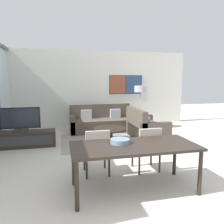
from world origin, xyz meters
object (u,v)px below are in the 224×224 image
sofa_main (101,122)px  floor_lamp (141,91)px  dining_table (134,149)px  dining_chair_left (97,149)px  television (20,120)px  fruit_bowl (120,141)px  coffee_table (110,131)px  dining_chair_centre (147,146)px  sofa_side (145,129)px  tv_console (21,139)px

sofa_main → floor_lamp: floor_lamp is taller
dining_table → dining_chair_left: (-0.48, 0.67, -0.17)m
dining_table → floor_lamp: bearing=68.5°
television → fruit_bowl: 3.26m
fruit_bowl → coffee_table: bearing=81.0°
coffee_table → fruit_bowl: bearing=-99.0°
sofa_main → television: bearing=-149.1°
television → dining_table: (2.11, -2.75, -0.06)m
coffee_table → dining_table: dining_table is taller
dining_table → dining_chair_centre: size_ratio=2.27×
television → dining_chair_centre: 3.35m
dining_chair_centre → fruit_bowl: (-0.67, -0.51, 0.28)m
coffee_table → dining_chair_centre: bearing=-83.7°
sofa_side → dining_chair_centre: sofa_side is taller
television → sofa_main: bearing=30.9°
sofa_side → dining_table: size_ratio=0.74×
coffee_table → television: bearing=-178.1°
sofa_main → dining_chair_centre: (0.24, -3.53, 0.21)m
floor_lamp → dining_table: bearing=-111.5°
coffee_table → dining_chair_left: (-0.71, -2.16, 0.21)m
coffee_table → sofa_main: bearing=90.0°
coffee_table → dining_table: size_ratio=0.47×
tv_console → coffee_table: 2.35m
dining_table → dining_chair_left: bearing=125.3°
sofa_side → sofa_main: bearing=39.9°
coffee_table → floor_lamp: floor_lamp is taller
dining_chair_left → tv_console: bearing=128.1°
coffee_table → dining_chair_left: size_ratio=1.08×
tv_console → sofa_side: bearing=2.1°
dining_table → television: bearing=127.5°
tv_console → dining_chair_left: bearing=-51.9°
tv_console → floor_lamp: 4.15m
dining_table → dining_chair_left: 0.84m
dining_table → dining_chair_left: size_ratio=2.27×
tv_console → dining_table: size_ratio=0.88×
dining_chair_centre → dining_chair_left: bearing=177.4°
sofa_main → dining_chair_left: 3.56m
sofa_side → dining_chair_centre: bearing=159.8°
sofa_side → dining_chair_left: size_ratio=1.68×
sofa_main → floor_lamp: 1.75m
tv_console → coffee_table: size_ratio=1.85×
sofa_side → dining_chair_left: bearing=141.0°
coffee_table → fruit_bowl: 2.79m
dining_chair_centre → fruit_bowl: dining_chair_centre is taller
television → floor_lamp: size_ratio=0.64×
dining_table → fruit_bowl: 0.25m
sofa_main → fruit_bowl: (-0.43, -4.04, 0.49)m
television → dining_chair_left: bearing=-51.9°
dining_table → dining_chair_centre: 0.81m
floor_lamp → fruit_bowl: bearing=-114.4°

